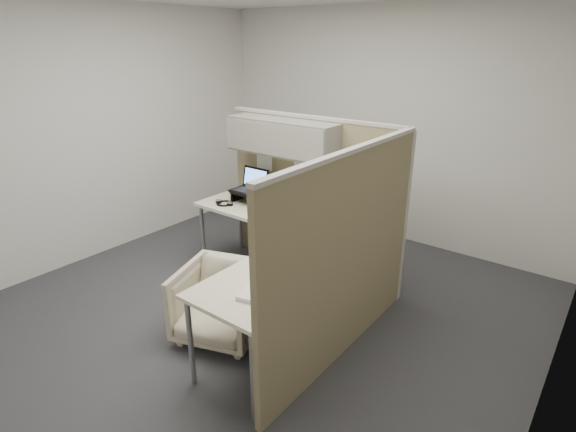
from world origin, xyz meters
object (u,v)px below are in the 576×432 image
Objects in this scene: keyboard at (310,228)px; monitor_left at (318,188)px; office_chair at (221,299)px; desk at (282,238)px.

monitor_left is at bearing 125.77° from keyboard.
keyboard is at bearing -70.67° from monitor_left.
keyboard is at bearing 53.40° from office_chair.
monitor_left reaches higher than office_chair.
monitor_left is 0.96× the size of keyboard.
office_chair is at bearing -95.01° from keyboard.
monitor_left is (0.13, 1.19, 0.67)m from office_chair.
desk is at bearing -110.11° from keyboard.
office_chair is (-0.13, -0.64, -0.35)m from desk.
keyboard reaches higher than desk.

